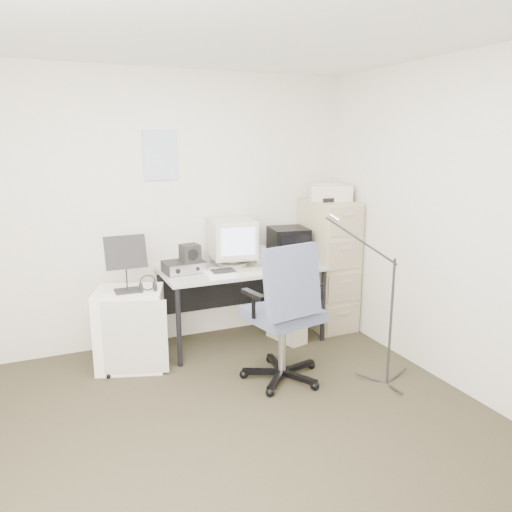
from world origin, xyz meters
name	(u,v)px	position (x,y,z in m)	size (l,w,h in m)	color
floor	(237,436)	(0.00, 0.00, -0.01)	(3.60, 3.60, 0.01)	#332C1C
ceiling	(233,23)	(0.00, 0.00, 2.50)	(3.60, 3.60, 0.01)	white
wall_back	(164,210)	(0.00, 1.80, 1.25)	(3.60, 0.02, 2.50)	beige
wall_front	(473,377)	(0.00, -1.80, 1.25)	(3.60, 0.02, 2.50)	beige
wall_right	(463,228)	(1.80, 0.00, 1.25)	(0.02, 3.60, 2.50)	beige
wall_calendar	(160,155)	(-0.02, 1.79, 1.75)	(0.30, 0.02, 0.44)	white
filing_cabinet	(328,265)	(1.58, 1.48, 0.65)	(0.40, 0.60, 1.30)	tan
printer	(330,193)	(1.58, 1.49, 1.38)	(0.40, 0.27, 0.15)	#B4B2AA
desk	(243,304)	(0.63, 1.45, 0.36)	(1.50, 0.70, 0.73)	#A5A59D
crt_monitor	(232,243)	(0.57, 1.55, 0.95)	(0.39, 0.42, 0.44)	#B4B2AA
crt_tv	(288,244)	(1.16, 1.55, 0.89)	(0.35, 0.37, 0.32)	black
desk_speaker	(261,254)	(0.85, 1.54, 0.81)	(0.09, 0.09, 0.16)	beige
keyboard	(253,271)	(0.64, 1.23, 0.74)	(0.46, 0.16, 0.03)	#B4B2AA
mouse	(280,268)	(0.91, 1.22, 0.75)	(0.06, 0.11, 0.03)	black
radio_receiver	(184,267)	(0.08, 1.49, 0.78)	(0.35, 0.25, 0.10)	black
radio_speaker	(190,253)	(0.13, 1.45, 0.91)	(0.16, 0.15, 0.16)	black
papers	(219,273)	(0.35, 1.30, 0.74)	(0.25, 0.34, 0.02)	white
pc_tower	(287,321)	(1.02, 1.30, 0.19)	(0.18, 0.40, 0.37)	#B4B2AA
office_chair	(283,311)	(0.62, 0.59, 0.57)	(0.66, 0.66, 1.15)	#495379
side_cart	(130,328)	(-0.44, 1.32, 0.34)	(0.54, 0.43, 0.67)	white
music_stand	(126,263)	(-0.45, 1.28, 0.91)	(0.33, 0.17, 0.48)	black
headphones	(148,286)	(-0.30, 1.22, 0.72)	(0.15, 0.15, 0.03)	black
mic_stand	(392,303)	(1.35, 0.19, 0.67)	(0.02, 0.02, 1.33)	black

